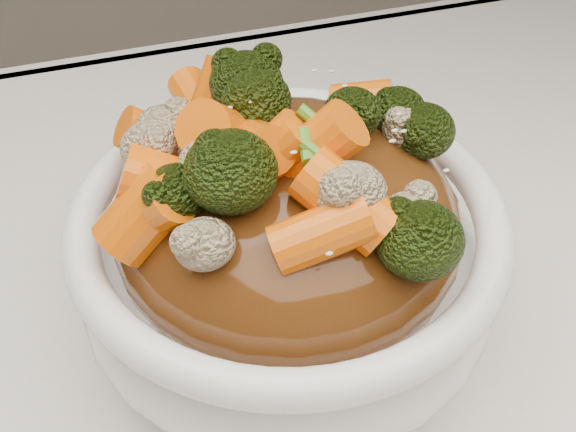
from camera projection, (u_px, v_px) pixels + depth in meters
name	position (u px, v px, depth m)	size (l,w,h in m)	color
tablecloth	(242.00, 413.00, 0.39)	(1.20, 0.80, 0.04)	white
bowl	(288.00, 261.00, 0.39)	(0.24, 0.24, 0.09)	white
sauce_base	(288.00, 220.00, 0.37)	(0.19, 0.19, 0.10)	#4F280D
carrots	(288.00, 116.00, 0.32)	(0.19, 0.19, 0.05)	orange
broccoli	(288.00, 118.00, 0.32)	(0.19, 0.19, 0.05)	black
cauliflower	(288.00, 122.00, 0.32)	(0.19, 0.19, 0.04)	tan
scallions	(288.00, 114.00, 0.32)	(0.14, 0.14, 0.02)	#43841E
sesame_seeds	(288.00, 114.00, 0.32)	(0.17, 0.17, 0.01)	beige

